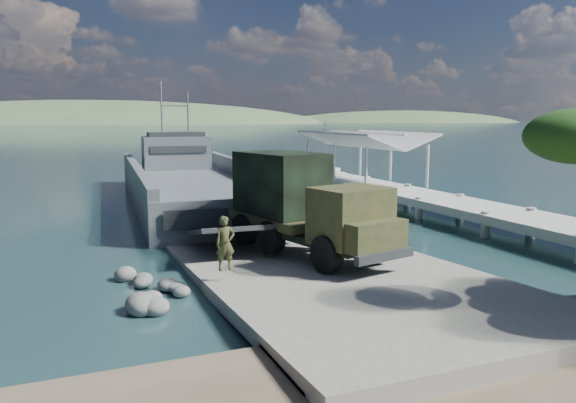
% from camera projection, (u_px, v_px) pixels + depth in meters
% --- Properties ---
extents(ground, '(1400.00, 1400.00, 0.00)m').
position_uv_depth(ground, '(328.00, 280.00, 22.23)').
color(ground, '#1D4544').
rests_on(ground, ground).
extents(boat_ramp, '(10.00, 18.00, 0.50)m').
position_uv_depth(boat_ramp, '(340.00, 280.00, 21.28)').
color(boat_ramp, slate).
rests_on(boat_ramp, ground).
extents(shoreline_rocks, '(3.20, 5.60, 0.90)m').
position_uv_depth(shoreline_rocks, '(169.00, 295.00, 20.36)').
color(shoreline_rocks, '#61615E').
rests_on(shoreline_rocks, ground).
extents(distant_headlands, '(1000.00, 240.00, 48.00)m').
position_uv_depth(distant_headlands, '(121.00, 124.00, 553.30)').
color(distant_headlands, '#415C39').
rests_on(distant_headlands, ground).
extents(pier, '(6.40, 44.00, 6.10)m').
position_uv_depth(pier, '(370.00, 179.00, 44.05)').
color(pier, '#A8A89E').
rests_on(pier, ground).
extents(landing_craft, '(10.98, 35.39, 10.37)m').
position_uv_depth(landing_craft, '(194.00, 191.00, 42.41)').
color(landing_craft, '#4F585D').
rests_on(landing_craft, ground).
extents(military_truck, '(4.81, 9.63, 4.29)m').
position_uv_depth(military_truck, '(302.00, 204.00, 24.46)').
color(military_truck, black).
rests_on(military_truck, boat_ramp).
extents(soldier, '(0.73, 0.49, 1.98)m').
position_uv_depth(soldier, '(225.00, 254.00, 20.25)').
color(soldier, '#24331C').
rests_on(soldier, boat_ramp).
extents(sailboat_near, '(2.59, 5.35, 6.28)m').
position_uv_depth(sailboat_near, '(326.00, 174.00, 60.20)').
color(sailboat_near, silver).
rests_on(sailboat_near, ground).
extents(sailboat_far, '(2.77, 5.12, 5.99)m').
position_uv_depth(sailboat_far, '(325.00, 174.00, 59.93)').
color(sailboat_far, silver).
rests_on(sailboat_far, ground).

